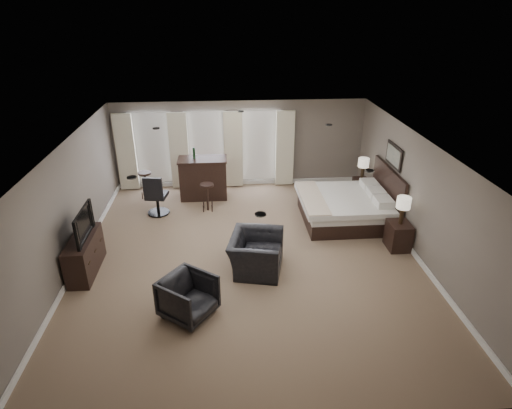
{
  "coord_description": "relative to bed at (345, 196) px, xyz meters",
  "views": [
    {
      "loc": [
        -0.46,
        -8.17,
        5.21
      ],
      "look_at": [
        0.2,
        0.4,
        1.1
      ],
      "focal_mm": 30.0,
      "sensor_mm": 36.0,
      "label": 1
    }
  ],
  "objects": [
    {
      "name": "room",
      "position": [
        -2.58,
        -1.57,
        0.6
      ],
      "size": [
        7.6,
        8.6,
        2.64
      ],
      "color": "#76604B",
      "rests_on": "ground"
    },
    {
      "name": "window_bay",
      "position": [
        -3.58,
        2.54,
        0.5
      ],
      "size": [
        5.25,
        0.2,
        2.3
      ],
      "color": "silver",
      "rests_on": "room"
    },
    {
      "name": "bed",
      "position": [
        0.0,
        0.0,
        0.0
      ],
      "size": [
        2.21,
        2.11,
        1.41
      ],
      "primitive_type": "cube",
      "color": "silver",
      "rests_on": "ground"
    },
    {
      "name": "nightstand_near",
      "position": [
        0.89,
        -1.45,
        -0.39
      ],
      "size": [
        0.48,
        0.58,
        0.64
      ],
      "primitive_type": "cube",
      "color": "black",
      "rests_on": "ground"
    },
    {
      "name": "nightstand_far",
      "position": [
        0.89,
        1.45,
        -0.43
      ],
      "size": [
        0.41,
        0.5,
        0.54
      ],
      "primitive_type": "cube",
      "color": "black",
      "rests_on": "ground"
    },
    {
      "name": "lamp_near",
      "position": [
        0.89,
        -1.45,
        0.26
      ],
      "size": [
        0.32,
        0.32,
        0.65
      ],
      "primitive_type": "cube",
      "color": "beige",
      "rests_on": "nightstand_near"
    },
    {
      "name": "lamp_far",
      "position": [
        0.89,
        1.45,
        0.16
      ],
      "size": [
        0.31,
        0.31,
        0.64
      ],
      "primitive_type": "cube",
      "color": "beige",
      "rests_on": "nightstand_far"
    },
    {
      "name": "wall_art",
      "position": [
        1.12,
        0.0,
        1.05
      ],
      "size": [
        0.04,
        0.96,
        0.56
      ],
      "primitive_type": "cube",
      "color": "slate",
      "rests_on": "room"
    },
    {
      "name": "dresser",
      "position": [
        -6.03,
        -1.88,
        -0.3
      ],
      "size": [
        0.45,
        1.4,
        0.81
      ],
      "primitive_type": "cube",
      "color": "black",
      "rests_on": "ground"
    },
    {
      "name": "tv",
      "position": [
        -6.03,
        -1.88,
        0.18
      ],
      "size": [
        0.64,
        1.11,
        0.15
      ],
      "primitive_type": "imported",
      "rotation": [
        0.0,
        0.0,
        1.57
      ],
      "color": "black",
      "rests_on": "dresser"
    },
    {
      "name": "armchair_near",
      "position": [
        -2.45,
        -2.07,
        -0.18
      ],
      "size": [
        1.03,
        1.35,
        1.06
      ],
      "primitive_type": "imported",
      "rotation": [
        0.0,
        0.0,
        1.35
      ],
      "color": "black",
      "rests_on": "ground"
    },
    {
      "name": "armchair_far",
      "position": [
        -3.78,
        -3.46,
        -0.27
      ],
      "size": [
        1.14,
        1.15,
        0.87
      ],
      "primitive_type": "imported",
      "rotation": [
        0.0,
        0.0,
        0.92
      ],
      "color": "black",
      "rests_on": "ground"
    },
    {
      "name": "bar_counter",
      "position": [
        -3.67,
        1.75,
        -0.1
      ],
      "size": [
        1.38,
        0.72,
        1.2
      ],
      "primitive_type": "cube",
      "color": "black",
      "rests_on": "ground"
    },
    {
      "name": "bar_stool_left",
      "position": [
        -5.34,
        1.87,
        -0.31
      ],
      "size": [
        0.48,
        0.48,
        0.78
      ],
      "primitive_type": "cube",
      "rotation": [
        0.0,
        0.0,
        0.39
      ],
      "color": "black",
      "rests_on": "ground"
    },
    {
      "name": "bar_stool_right",
      "position": [
        -3.55,
        0.88,
        -0.32
      ],
      "size": [
        0.45,
        0.45,
        0.78
      ],
      "primitive_type": "cube",
      "rotation": [
        0.0,
        0.0,
        0.25
      ],
      "color": "black",
      "rests_on": "ground"
    },
    {
      "name": "desk_chair",
      "position": [
        -4.87,
        0.76,
        -0.14
      ],
      "size": [
        0.67,
        0.67,
        1.14
      ],
      "primitive_type": "cube",
      "rotation": [
        0.0,
        0.0,
        2.98
      ],
      "color": "black",
      "rests_on": "ground"
    }
  ]
}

